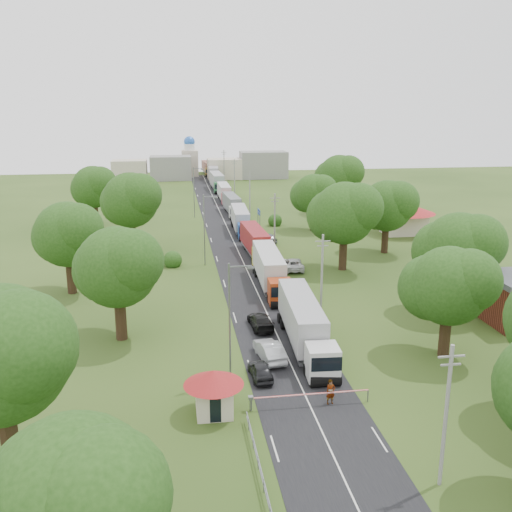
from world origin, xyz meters
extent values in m
plane|color=#2B4416|center=(0.00, 0.00, 0.00)|extent=(260.00, 260.00, 0.00)
cube|color=black|center=(0.00, 20.00, 0.00)|extent=(8.00, 200.00, 0.04)
cylinder|color=slate|center=(-4.50, -25.00, 0.55)|extent=(0.20, 0.20, 1.10)
cube|color=slate|center=(-4.50, -25.00, 1.05)|extent=(0.35, 0.35, 0.25)
cylinder|color=red|center=(0.00, -25.00, 1.00)|extent=(9.00, 0.12, 0.12)
cylinder|color=slate|center=(4.50, -25.00, 0.50)|extent=(0.10, 0.10, 1.00)
cube|color=beige|center=(-7.20, -25.00, 1.20)|extent=(2.60, 2.60, 2.40)
cone|color=maroon|center=(-7.20, -25.00, 2.90)|extent=(4.40, 4.40, 1.10)
cube|color=black|center=(-5.89, -25.00, 1.40)|extent=(0.02, 1.20, 0.90)
cube|color=black|center=(-7.20, -26.31, 1.00)|extent=(0.80, 0.02, 1.90)
cylinder|color=slate|center=(5.20, 33.80, 2.00)|extent=(0.12, 0.12, 4.00)
cylinder|color=slate|center=(5.20, 36.20, 2.00)|extent=(0.12, 0.12, 4.00)
cube|color=navy|center=(5.20, 35.00, 3.60)|extent=(0.06, 3.00, 1.00)
cube|color=silver|center=(5.20, 35.00, 3.60)|extent=(0.07, 3.10, 0.06)
cylinder|color=gray|center=(5.50, -35.00, 4.50)|extent=(0.24, 0.24, 9.00)
cube|color=gray|center=(5.50, -35.00, 8.30)|extent=(1.60, 0.10, 0.10)
cube|color=gray|center=(5.50, -35.00, 7.80)|extent=(1.20, 0.10, 0.10)
cylinder|color=gray|center=(5.50, -7.00, 4.50)|extent=(0.24, 0.24, 9.00)
cube|color=gray|center=(5.50, -7.00, 8.30)|extent=(1.60, 0.10, 0.10)
cube|color=gray|center=(5.50, -7.00, 7.80)|extent=(1.20, 0.10, 0.10)
cylinder|color=gray|center=(5.50, 21.00, 4.50)|extent=(0.24, 0.24, 9.00)
cube|color=gray|center=(5.50, 21.00, 8.30)|extent=(1.60, 0.10, 0.10)
cube|color=gray|center=(5.50, 21.00, 7.80)|extent=(1.20, 0.10, 0.10)
cylinder|color=gray|center=(5.50, 49.00, 4.50)|extent=(0.24, 0.24, 9.00)
cube|color=gray|center=(5.50, 49.00, 8.30)|extent=(1.60, 0.10, 0.10)
cube|color=gray|center=(5.50, 49.00, 7.80)|extent=(1.20, 0.10, 0.10)
cylinder|color=gray|center=(5.50, 77.00, 4.50)|extent=(0.24, 0.24, 9.00)
cube|color=gray|center=(5.50, 77.00, 8.30)|extent=(1.60, 0.10, 0.10)
cube|color=gray|center=(5.50, 77.00, 7.80)|extent=(1.20, 0.10, 0.10)
cylinder|color=gray|center=(5.50, 105.00, 4.50)|extent=(0.24, 0.24, 9.00)
cube|color=gray|center=(5.50, 105.00, 8.30)|extent=(1.60, 0.10, 0.10)
cube|color=gray|center=(5.50, 105.00, 7.80)|extent=(1.20, 0.10, 0.10)
cylinder|color=slate|center=(-5.50, -20.00, 5.00)|extent=(0.16, 0.16, 10.00)
cube|color=slate|center=(-4.60, -20.00, 9.70)|extent=(1.80, 0.10, 0.10)
cube|color=slate|center=(-3.80, -20.00, 9.55)|extent=(0.50, 0.22, 0.15)
cylinder|color=slate|center=(-5.50, 15.00, 5.00)|extent=(0.16, 0.16, 10.00)
cube|color=slate|center=(-4.60, 15.00, 9.70)|extent=(1.80, 0.10, 0.10)
cube|color=slate|center=(-3.80, 15.00, 9.55)|extent=(0.50, 0.22, 0.15)
cylinder|color=slate|center=(-5.50, 50.00, 5.00)|extent=(0.16, 0.16, 10.00)
cube|color=slate|center=(-4.60, 50.00, 9.70)|extent=(1.80, 0.10, 0.10)
cube|color=slate|center=(-3.80, 50.00, 9.55)|extent=(0.50, 0.22, 0.15)
cylinder|color=#382616|center=(14.00, -18.00, 1.92)|extent=(1.04, 1.04, 3.85)
sphere|color=#1C3E10|center=(14.00, -18.00, 6.60)|extent=(7.00, 7.00, 7.00)
sphere|color=#1C3E10|center=(15.25, -19.00, 7.35)|extent=(5.50, 5.50, 5.50)
sphere|color=#1C3E10|center=(13.00, -16.75, 6.10)|extent=(6.00, 6.00, 6.00)
cylinder|color=#382616|center=(20.00, -8.00, 2.10)|extent=(1.08, 1.08, 4.20)
sphere|color=#1C3E10|center=(20.00, -8.00, 7.22)|extent=(7.70, 7.70, 7.70)
sphere|color=#1C3E10|center=(21.38, -9.10, 8.05)|extent=(6.05, 6.05, 6.05)
sphere|color=#1C3E10|center=(18.90, -6.62, 6.67)|extent=(6.60, 6.60, 6.60)
cylinder|color=#382616|center=(13.00, 10.00, 2.27)|extent=(1.12, 1.12, 4.55)
sphere|color=#1C3E10|center=(13.00, 10.00, 7.85)|extent=(8.40, 8.40, 8.40)
sphere|color=#1C3E10|center=(14.50, 8.80, 8.75)|extent=(6.60, 6.60, 6.60)
sphere|color=#1C3E10|center=(11.80, 11.50, 7.25)|extent=(7.20, 7.20, 7.20)
cylinder|color=#382616|center=(22.00, 18.00, 2.10)|extent=(1.08, 1.08, 4.20)
sphere|color=#1C3E10|center=(22.00, 18.00, 7.22)|extent=(7.70, 7.70, 7.70)
sphere|color=#1C3E10|center=(23.38, 16.90, 8.05)|extent=(6.05, 6.05, 6.05)
sphere|color=#1C3E10|center=(20.90, 19.38, 6.67)|extent=(6.60, 6.60, 6.60)
cylinder|color=#382616|center=(15.00, 35.00, 1.92)|extent=(1.04, 1.04, 3.85)
sphere|color=#1C3E10|center=(15.00, 35.00, 6.60)|extent=(7.00, 7.00, 7.00)
sphere|color=#1C3E10|center=(16.25, 34.00, 7.35)|extent=(5.50, 5.50, 5.50)
sphere|color=#1C3E10|center=(14.00, 36.25, 6.10)|extent=(6.00, 6.00, 6.00)
cylinder|color=#382616|center=(24.00, 50.00, 2.27)|extent=(1.12, 1.12, 4.55)
sphere|color=#1C3E10|center=(24.00, 50.00, 7.85)|extent=(8.40, 8.40, 8.40)
sphere|color=#1C3E10|center=(25.50, 48.80, 8.75)|extent=(6.60, 6.60, 6.60)
sphere|color=#1C3E10|center=(22.80, 51.50, 7.25)|extent=(7.20, 7.20, 7.20)
sphere|color=#1C3E10|center=(-14.00, -42.00, 6.60)|extent=(7.00, 7.00, 7.00)
sphere|color=#1C3E10|center=(-12.75, -43.00, 7.35)|extent=(5.50, 5.50, 5.50)
sphere|color=#1C3E10|center=(-15.00, -40.75, 6.10)|extent=(6.00, 6.00, 6.00)
cylinder|color=#382616|center=(-20.00, -30.00, 2.27)|extent=(1.12, 1.12, 4.55)
sphere|color=#1C3E10|center=(-18.50, -31.20, 8.75)|extent=(6.60, 6.60, 6.60)
cylinder|color=#382616|center=(-15.00, -10.00, 2.10)|extent=(1.08, 1.08, 4.20)
sphere|color=#1C3E10|center=(-15.00, -10.00, 7.22)|extent=(7.70, 7.70, 7.70)
sphere|color=#1C3E10|center=(-13.62, -11.10, 8.05)|extent=(6.05, 6.05, 6.05)
sphere|color=#1C3E10|center=(-16.10, -8.62, 6.67)|extent=(6.60, 6.60, 6.60)
cylinder|color=#382616|center=(-22.00, 5.00, 2.10)|extent=(1.08, 1.08, 4.20)
sphere|color=#1C3E10|center=(-22.00, 5.00, 7.22)|extent=(7.70, 7.70, 7.70)
sphere|color=#1C3E10|center=(-20.62, 3.90, 8.05)|extent=(6.05, 6.05, 6.05)
sphere|color=#1C3E10|center=(-23.10, 6.38, 6.67)|extent=(6.60, 6.60, 6.60)
cylinder|color=#382616|center=(-16.00, 25.00, 2.27)|extent=(1.12, 1.12, 4.55)
sphere|color=#1C3E10|center=(-16.00, 25.00, 7.85)|extent=(8.40, 8.40, 8.40)
sphere|color=#1C3E10|center=(-14.50, 23.80, 8.75)|extent=(6.60, 6.60, 6.60)
sphere|color=#1C3E10|center=(-17.20, 26.50, 7.25)|extent=(7.20, 7.20, 7.20)
cylinder|color=#382616|center=(-24.00, 45.00, 2.10)|extent=(1.08, 1.08, 4.20)
sphere|color=#1C3E10|center=(-24.00, 45.00, 7.22)|extent=(7.70, 7.70, 7.70)
sphere|color=#1C3E10|center=(-22.62, 43.90, 8.05)|extent=(6.05, 6.05, 6.05)
sphere|color=#1C3E10|center=(-25.10, 46.38, 6.67)|extent=(6.60, 6.60, 6.60)
cube|color=beige|center=(30.00, 30.00, 2.00)|extent=(7.00, 5.00, 4.00)
cone|color=maroon|center=(30.00, 30.00, 4.90)|extent=(10.08, 10.08, 1.80)
cube|color=gray|center=(-10.00, 110.00, 3.50)|extent=(12.00, 8.00, 7.00)
cube|color=beige|center=(6.00, 110.00, 3.00)|extent=(10.00, 8.00, 6.00)
cube|color=gray|center=(18.00, 110.00, 4.00)|extent=(14.00, 8.00, 8.00)
cube|color=beige|center=(-22.00, 110.00, 3.00)|extent=(10.00, 8.00, 6.00)
cube|color=beige|center=(-4.00, 118.00, 4.00)|extent=(5.00, 5.00, 8.00)
cylinder|color=silver|center=(-4.00, 118.00, 9.00)|extent=(3.20, 3.20, 2.00)
sphere|color=#2659B2|center=(-4.00, 118.00, 10.60)|extent=(3.40, 3.40, 3.40)
cube|color=silver|center=(1.93, -21.12, 1.67)|extent=(2.73, 2.73, 2.70)
cube|color=black|center=(1.93, -22.43, 2.05)|extent=(2.48, 0.16, 1.19)
cube|color=slate|center=(1.93, -22.36, 0.59)|extent=(2.39, 0.38, 0.38)
cube|color=slate|center=(1.93, -13.56, 0.81)|extent=(3.16, 12.54, 0.32)
cube|color=#A09FA4|center=(1.93, -13.24, 2.75)|extent=(3.40, 12.87, 3.24)
cylinder|color=black|center=(1.93, -22.09, 0.54)|extent=(2.54, 1.08, 1.08)
cylinder|color=black|center=(1.93, -20.15, 0.54)|extent=(2.54, 1.08, 1.08)
cylinder|color=black|center=(1.93, -9.78, 0.54)|extent=(2.54, 1.08, 1.08)
cylinder|color=black|center=(1.93, -8.16, 0.54)|extent=(2.54, 1.08, 1.08)
cube|color=#A33412|center=(1.84, -2.95, 1.65)|extent=(2.64, 2.64, 2.66)
cube|color=black|center=(1.84, -4.23, 2.02)|extent=(2.44, 0.11, 1.17)
cube|color=slate|center=(1.84, -4.17, 0.58)|extent=(2.35, 0.34, 0.37)
cube|color=slate|center=(1.84, 4.49, 0.80)|extent=(2.89, 12.30, 0.32)
cube|color=#BDBDBD|center=(1.84, 4.81, 2.71)|extent=(3.12, 12.63, 3.19)
cylinder|color=black|center=(1.84, -3.90, 0.53)|extent=(2.50, 1.06, 1.06)
cylinder|color=black|center=(1.84, -1.99, 0.53)|extent=(2.50, 1.06, 1.06)
cylinder|color=black|center=(1.84, 8.21, 0.53)|extent=(2.50, 1.06, 1.06)
cylinder|color=black|center=(1.84, 9.81, 0.53)|extent=(2.50, 1.06, 1.06)
cube|color=yellow|center=(2.20, 12.38, 1.55)|extent=(2.50, 2.50, 2.50)
cube|color=black|center=(2.20, 11.18, 1.90)|extent=(2.29, 0.12, 1.10)
cube|color=slate|center=(2.20, 11.24, 0.55)|extent=(2.20, 0.34, 0.35)
cube|color=slate|center=(2.20, 19.37, 0.75)|extent=(2.78, 11.57, 0.30)
cube|color=maroon|center=(2.20, 19.67, 2.55)|extent=(3.00, 11.88, 2.99)
cylinder|color=black|center=(2.20, 11.48, 0.50)|extent=(2.35, 1.00, 1.00)
cylinder|color=black|center=(2.20, 13.28, 0.50)|extent=(2.35, 1.00, 1.00)
cylinder|color=black|center=(2.20, 22.87, 0.50)|extent=(2.35, 1.00, 1.00)
cylinder|color=black|center=(2.20, 24.36, 0.50)|extent=(2.35, 1.00, 1.00)
cube|color=#1B4DA5|center=(2.06, 29.26, 1.55)|extent=(2.49, 2.49, 2.50)
cube|color=black|center=(2.06, 28.05, 1.90)|extent=(2.30, 0.11, 1.10)
cube|color=slate|center=(2.06, 28.11, 0.55)|extent=(2.21, 0.34, 0.35)
cube|color=slate|center=(2.06, 36.26, 0.75)|extent=(2.76, 11.58, 0.30)
cube|color=#A9A9AE|center=(2.06, 36.56, 2.55)|extent=(2.97, 11.89, 3.00)
cylinder|color=black|center=(2.06, 28.36, 0.50)|extent=(2.35, 1.00, 1.00)
cylinder|color=black|center=(2.06, 30.16, 0.50)|extent=(2.35, 1.00, 1.00)
cylinder|color=black|center=(2.06, 39.76, 0.50)|extent=(2.35, 1.00, 1.00)
cylinder|color=black|center=(2.06, 41.26, 0.50)|extent=(2.35, 1.00, 1.00)
cube|color=#BEBEBE|center=(2.32, 46.89, 1.43)|extent=(2.35, 2.35, 2.31)
cube|color=black|center=(2.32, 45.78, 1.76)|extent=(2.12, 0.15, 1.02)
cube|color=slate|center=(2.32, 45.83, 0.51)|extent=(2.04, 0.37, 0.32)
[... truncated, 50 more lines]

